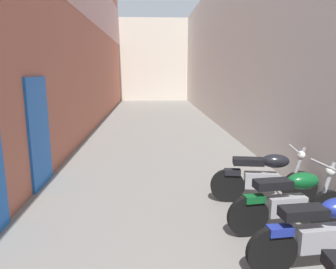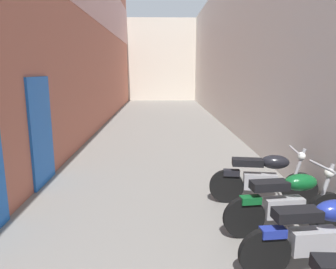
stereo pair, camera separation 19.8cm
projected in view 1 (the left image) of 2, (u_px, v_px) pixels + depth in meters
ground_plane at (161, 146)px, 9.68m from camera, size 41.84×41.84×0.00m
building_left at (77, 27)px, 10.65m from camera, size 0.45×25.84×7.48m
building_right at (236, 48)px, 11.16m from camera, size 0.45×25.84×6.19m
building_far_end at (153, 60)px, 24.61m from camera, size 8.19×2.00×6.16m
motorcycle_fifth at (325, 231)px, 3.59m from camera, size 1.85×0.58×1.04m
motorcycle_sixth at (290, 200)px, 4.46m from camera, size 1.85×0.58×1.04m
motorcycle_seventh at (264, 176)px, 5.47m from camera, size 1.84×0.58×1.04m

